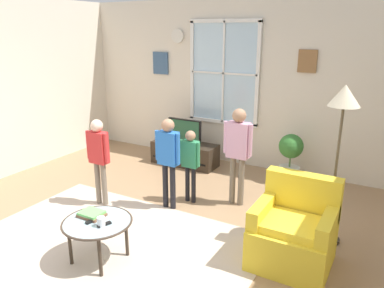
% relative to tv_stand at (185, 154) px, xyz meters
% --- Properties ---
extents(ground_plane, '(6.62, 6.86, 0.02)m').
position_rel_tv_stand_xyz_m(ground_plane, '(0.79, -2.61, -0.21)').
color(ground_plane, '#9E7A56').
extents(back_wall, '(6.02, 0.17, 2.78)m').
position_rel_tv_stand_xyz_m(back_wall, '(0.78, 0.58, 1.20)').
color(back_wall, beige).
rests_on(back_wall, ground_plane).
extents(area_rug, '(3.15, 2.15, 0.01)m').
position_rel_tv_stand_xyz_m(area_rug, '(0.61, -2.64, -0.19)').
color(area_rug, '#C6B29E').
rests_on(area_rug, ground_plane).
extents(tv_stand, '(1.16, 0.45, 0.39)m').
position_rel_tv_stand_xyz_m(tv_stand, '(0.00, 0.00, 0.00)').
color(tv_stand, '#2D2319').
rests_on(tv_stand, ground_plane).
extents(television, '(0.62, 0.08, 0.43)m').
position_rel_tv_stand_xyz_m(television, '(-0.00, -0.00, 0.42)').
color(television, '#4C4C4C').
rests_on(television, tv_stand).
extents(armchair, '(0.76, 0.74, 0.87)m').
position_rel_tv_stand_xyz_m(armchair, '(2.42, -1.94, 0.13)').
color(armchair, yellow).
rests_on(armchair, ground_plane).
extents(coffee_table, '(0.71, 0.71, 0.45)m').
position_rel_tv_stand_xyz_m(coffee_table, '(0.69, -2.89, 0.22)').
color(coffee_table, '#99B2B7').
rests_on(coffee_table, ground_plane).
extents(book_stack, '(0.26, 0.19, 0.05)m').
position_rel_tv_stand_xyz_m(book_stack, '(0.57, -2.84, 0.27)').
color(book_stack, brown).
rests_on(book_stack, coffee_table).
extents(cup, '(0.08, 0.08, 0.10)m').
position_rel_tv_stand_xyz_m(cup, '(0.79, -2.94, 0.29)').
color(cup, white).
rests_on(cup, coffee_table).
extents(remote_near_books, '(0.07, 0.15, 0.02)m').
position_rel_tv_stand_xyz_m(remote_near_books, '(0.66, -2.92, 0.26)').
color(remote_near_books, black).
rests_on(remote_near_books, coffee_table).
extents(remote_near_cup, '(0.09, 0.15, 0.02)m').
position_rel_tv_stand_xyz_m(remote_near_cup, '(0.81, -2.92, 0.26)').
color(remote_near_cup, black).
rests_on(remote_near_cup, coffee_table).
extents(person_green_shirt, '(0.30, 0.14, 1.01)m').
position_rel_tv_stand_xyz_m(person_green_shirt, '(0.83, -1.24, 0.44)').
color(person_green_shirt, black).
rests_on(person_green_shirt, ground_plane).
extents(person_pink_shirt, '(0.40, 0.18, 1.32)m').
position_rel_tv_stand_xyz_m(person_pink_shirt, '(1.40, -0.99, 0.63)').
color(person_pink_shirt, '#726656').
rests_on(person_pink_shirt, ground_plane).
extents(person_red_shirt, '(0.36, 0.16, 1.18)m').
position_rel_tv_stand_xyz_m(person_red_shirt, '(-0.19, -1.90, 0.54)').
color(person_red_shirt, '#726656').
rests_on(person_red_shirt, ground_plane).
extents(person_blue_shirt, '(0.37, 0.17, 1.21)m').
position_rel_tv_stand_xyz_m(person_blue_shirt, '(0.67, -1.54, 0.57)').
color(person_blue_shirt, black).
rests_on(person_blue_shirt, ground_plane).
extents(potted_plant_by_window, '(0.37, 0.37, 0.76)m').
position_rel_tv_stand_xyz_m(potted_plant_by_window, '(1.80, 0.15, 0.23)').
color(potted_plant_by_window, silver).
rests_on(potted_plant_by_window, ground_plane).
extents(floor_lamp, '(0.32, 0.32, 1.76)m').
position_rel_tv_stand_xyz_m(floor_lamp, '(2.67, -1.35, 1.28)').
color(floor_lamp, black).
rests_on(floor_lamp, ground_plane).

